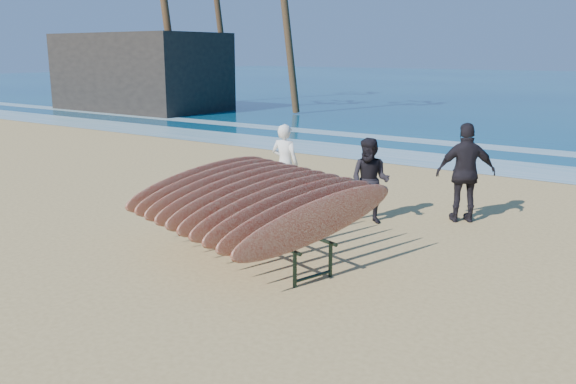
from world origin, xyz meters
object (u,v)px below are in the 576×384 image
object	(u,v)px
person_dark_b	(466,173)
building	(141,72)
surfboard_rack	(251,200)
person_dark_a	(370,181)
person_white	(285,164)

from	to	relation	value
person_dark_b	building	bearing A→B (deg)	-61.74
person_dark_b	surfboard_rack	bearing A→B (deg)	28.42
person_dark_a	building	bearing A→B (deg)	140.00
person_white	person_dark_a	xyz separation A→B (m)	(2.19, -0.34, -0.04)
person_white	person_dark_a	world-z (taller)	person_white
person_white	person_dark_b	bearing A→B (deg)	-174.42
surfboard_rack	building	distance (m)	25.82
surfboard_rack	person_white	world-z (taller)	person_white
person_dark_a	building	size ratio (longest dim) A/B	0.17
person_white	person_dark_b	world-z (taller)	person_dark_b
person_white	building	size ratio (longest dim) A/B	0.18
person_white	building	xyz separation A→B (m)	(-18.83, 12.70, 1.20)
surfboard_rack	person_dark_b	bearing A→B (deg)	78.40
person_dark_a	person_dark_b	xyz separation A→B (m)	(1.41, 1.09, 0.14)
person_white	person_dark_a	bearing A→B (deg)	164.90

